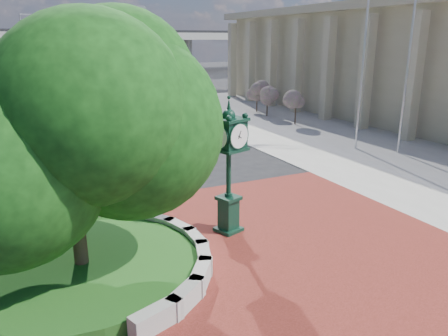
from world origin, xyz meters
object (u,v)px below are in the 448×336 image
(flagpole_b, at_px, (409,55))
(street_lamp_near, at_px, (130,49))
(street_lamp_far, at_px, (26,47))
(parked_car, at_px, (117,91))
(flagpole_a, at_px, (363,59))
(post_clock, at_px, (229,161))

(flagpole_b, bearing_deg, street_lamp_near, 111.10)
(street_lamp_far, bearing_deg, parked_car, -48.61)
(parked_car, height_order, flagpole_a, flagpole_a)
(street_lamp_near, relative_size, street_lamp_far, 1.01)
(parked_car, bearing_deg, street_lamp_far, 148.20)
(street_lamp_near, bearing_deg, street_lamp_far, 115.91)
(parked_car, height_order, flagpole_b, flagpole_b)
(parked_car, distance_m, street_lamp_far, 12.89)
(post_clock, xyz_separation_m, street_lamp_near, (4.04, 28.05, 2.79))
(post_clock, bearing_deg, parked_car, 83.25)
(street_lamp_far, bearing_deg, flagpole_b, -66.86)
(parked_car, height_order, street_lamp_near, street_lamp_near)
(flagpole_a, height_order, street_lamp_far, flagpole_a)
(parked_car, bearing_deg, flagpole_a, -58.77)
(post_clock, distance_m, flagpole_b, 14.16)
(flagpole_a, relative_size, street_lamp_near, 1.10)
(flagpole_a, bearing_deg, flagpole_b, -50.47)
(flagpole_a, relative_size, flagpole_b, 0.96)
(flagpole_b, height_order, street_lamp_near, flagpole_b)
(post_clock, distance_m, street_lamp_far, 44.56)
(flagpole_b, height_order, street_lamp_far, flagpole_b)
(flagpole_b, xyz_separation_m, street_lamp_far, (-16.75, 39.19, -0.09))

